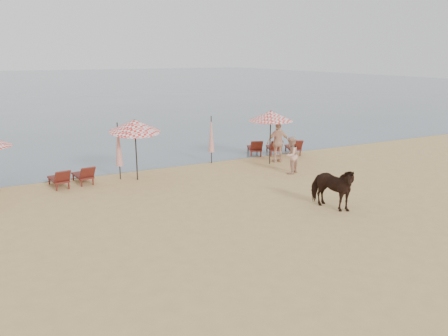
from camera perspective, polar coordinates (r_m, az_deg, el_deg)
The scene contains 11 objects.
ground at distance 12.10m, azimuth 10.97°, elevation -10.42°, with size 120.00×120.00×0.00m, color tan.
sea at distance 88.97m, azimuth -22.84°, elevation 10.24°, with size 160.00×140.00×0.06m, color #51606B.
lounger_cluster_left at distance 18.30m, azimuth -19.23°, elevation -1.07°, with size 1.72×1.67×0.55m.
lounger_cluster_right at distance 22.78m, azimuth 6.62°, elevation 2.71°, with size 3.05×2.45×0.58m.
umbrella_open_left_b at distance 18.08m, azimuth -11.57°, elevation 5.42°, with size 2.06×2.10×2.63m.
umbrella_open_right at distance 20.54m, azimuth 6.13°, elevation 6.78°, with size 2.09×2.09×2.55m.
umbrella_closed_left at distance 18.45m, azimuth -13.63°, elevation 2.97°, with size 0.29×0.29×2.39m.
umbrella_closed_right at distance 20.69m, azimuth -1.67°, elevation 4.41°, with size 0.28×0.28×2.28m.
cow at distance 15.05m, azimuth 13.85°, elevation -2.49°, with size 0.81×1.78×1.51m, color black.
beachgoer_right_a at distance 19.20m, azimuth 8.71°, elevation 1.65°, with size 0.79×0.62×1.63m, color tan.
beachgoer_right_b at distance 21.16m, azimuth 7.10°, elevation 3.35°, with size 1.14×0.47×1.94m, color #E0AB8C.
Camera 1 is at (-6.89, -8.56, 5.07)m, focal length 35.00 mm.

